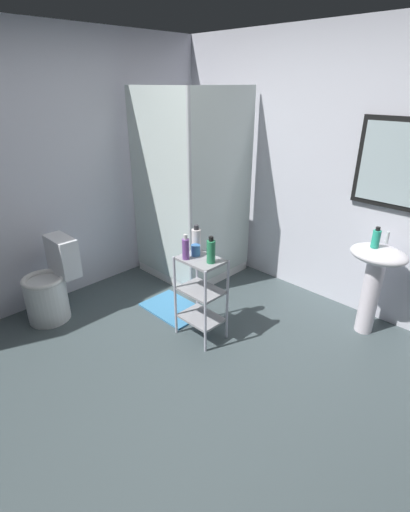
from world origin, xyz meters
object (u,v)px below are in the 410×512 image
(hand_soap_bottle, at_px, (376,238))
(body_wash_bottle_green, at_px, (211,251))
(conditioner_bottle_purple, at_px, (186,248))
(pedestal_sink, at_px, (375,272))
(rinse_cup, at_px, (196,250))
(bath_mat, at_px, (173,308))
(toilet, at_px, (51,287))
(lotion_bottle_white, at_px, (196,240))
(storage_cart, at_px, (201,292))
(shower_stall, at_px, (192,237))

(hand_soap_bottle, relative_size, body_wash_bottle_green, 0.79)
(hand_soap_bottle, relative_size, conditioner_bottle_purple, 0.83)
(hand_soap_bottle, bearing_deg, body_wash_bottle_green, -129.19)
(conditioner_bottle_purple, bearing_deg, pedestal_sink, 47.47)
(pedestal_sink, height_order, rinse_cup, rinse_cup)
(bath_mat, bearing_deg, rinse_cup, -10.95)
(pedestal_sink, distance_m, toilet, 2.86)
(bath_mat, bearing_deg, toilet, -129.08)
(body_wash_bottle_green, bearing_deg, lotion_bottle_white, 162.17)
(pedestal_sink, distance_m, lotion_bottle_white, 1.52)
(toilet, relative_size, rinse_cup, 8.43)
(lotion_bottle_white, relative_size, rinse_cup, 2.51)
(conditioner_bottle_purple, bearing_deg, body_wash_bottle_green, 25.84)
(storage_cart, distance_m, lotion_bottle_white, 0.44)
(shower_stall, bearing_deg, hand_soap_bottle, 8.91)
(lotion_bottle_white, xyz_separation_m, bath_mat, (-0.35, 0.01, -0.83))
(pedestal_sink, distance_m, body_wash_bottle_green, 1.40)
(conditioner_bottle_purple, bearing_deg, toilet, -148.29)
(shower_stall, relative_size, pedestal_sink, 2.47)
(hand_soap_bottle, bearing_deg, lotion_bottle_white, -138.72)
(storage_cart, xyz_separation_m, conditioner_bottle_purple, (-0.08, -0.08, 0.40))
(rinse_cup, bearing_deg, pedestal_sink, 44.96)
(body_wash_bottle_green, bearing_deg, toilet, -149.11)
(bath_mat, bearing_deg, hand_soap_bottle, 33.31)
(storage_cart, relative_size, body_wash_bottle_green, 3.38)
(toilet, bearing_deg, shower_stall, 79.15)
(shower_stall, relative_size, body_wash_bottle_green, 9.15)
(toilet, xyz_separation_m, lotion_bottle_white, (1.05, 0.85, 0.53))
(storage_cart, bearing_deg, lotion_bottle_white, 148.24)
(shower_stall, height_order, rinse_cup, shower_stall)
(lotion_bottle_white, distance_m, bath_mat, 0.90)
(pedestal_sink, bearing_deg, shower_stall, -170.16)
(hand_soap_bottle, height_order, body_wash_bottle_green, hand_soap_bottle)
(storage_cart, height_order, lotion_bottle_white, lotion_bottle_white)
(rinse_cup, bearing_deg, shower_stall, 138.25)
(body_wash_bottle_green, bearing_deg, storage_cart, -175.78)
(toilet, bearing_deg, lotion_bottle_white, 39.10)
(shower_stall, height_order, pedestal_sink, shower_stall)
(bath_mat, bearing_deg, conditioner_bottle_purple, -24.37)
(conditioner_bottle_purple, bearing_deg, rinse_cup, 86.72)
(conditioner_bottle_purple, relative_size, bath_mat, 0.35)
(shower_stall, distance_m, rinse_cup, 1.14)
(toilet, height_order, conditioner_bottle_purple, conditioner_bottle_purple)
(hand_soap_bottle, distance_m, conditioner_bottle_purple, 1.52)
(toilet, height_order, bath_mat, toilet)
(body_wash_bottle_green, xyz_separation_m, bath_mat, (-0.59, 0.09, -0.83))
(hand_soap_bottle, bearing_deg, storage_cart, -132.31)
(pedestal_sink, bearing_deg, conditioner_bottle_purple, -132.53)
(pedestal_sink, bearing_deg, lotion_bottle_white, -138.52)
(toilet, distance_m, body_wash_bottle_green, 1.59)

